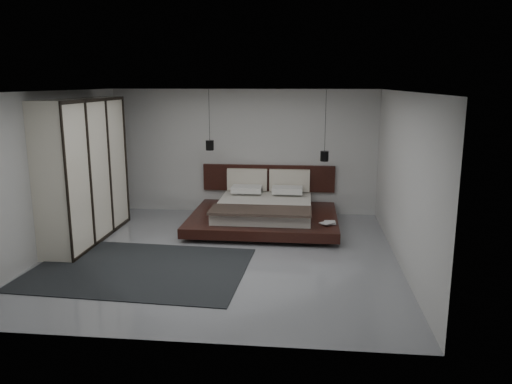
# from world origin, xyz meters

# --- Properties ---
(floor) EXTENTS (6.00, 6.00, 0.00)m
(floor) POSITION_xyz_m (0.00, 0.00, 0.00)
(floor) COLOR gray
(floor) RESTS_ON ground
(ceiling) EXTENTS (6.00, 6.00, 0.00)m
(ceiling) POSITION_xyz_m (0.00, 0.00, 2.80)
(ceiling) COLOR white
(ceiling) RESTS_ON wall_back
(wall_back) EXTENTS (6.00, 0.00, 6.00)m
(wall_back) POSITION_xyz_m (0.00, 3.00, 1.40)
(wall_back) COLOR beige
(wall_back) RESTS_ON floor
(wall_front) EXTENTS (6.00, 0.00, 6.00)m
(wall_front) POSITION_xyz_m (0.00, -3.00, 1.40)
(wall_front) COLOR beige
(wall_front) RESTS_ON floor
(wall_left) EXTENTS (0.00, 6.00, 6.00)m
(wall_left) POSITION_xyz_m (-3.00, 0.00, 1.40)
(wall_left) COLOR beige
(wall_left) RESTS_ON floor
(wall_right) EXTENTS (0.00, 6.00, 6.00)m
(wall_right) POSITION_xyz_m (3.00, 0.00, 1.40)
(wall_right) COLOR beige
(wall_right) RESTS_ON floor
(lattice_screen) EXTENTS (0.05, 0.90, 2.60)m
(lattice_screen) POSITION_xyz_m (-2.95, 2.45, 1.30)
(lattice_screen) COLOR black
(lattice_screen) RESTS_ON floor
(bed) EXTENTS (2.99, 2.48, 1.11)m
(bed) POSITION_xyz_m (0.58, 1.90, 0.30)
(bed) COLOR black
(bed) RESTS_ON floor
(book_lower) EXTENTS (0.22, 0.29, 0.03)m
(book_lower) POSITION_xyz_m (1.81, 1.22, 0.29)
(book_lower) COLOR #99724C
(book_lower) RESTS_ON bed
(book_upper) EXTENTS (0.33, 0.34, 0.02)m
(book_upper) POSITION_xyz_m (1.78, 1.18, 0.32)
(book_upper) COLOR #99724C
(book_upper) RESTS_ON book_lower
(pendant_left) EXTENTS (0.17, 0.17, 1.29)m
(pendant_left) POSITION_xyz_m (-0.65, 2.39, 1.62)
(pendant_left) COLOR black
(pendant_left) RESTS_ON ceiling
(pendant_right) EXTENTS (0.17, 0.17, 1.49)m
(pendant_right) POSITION_xyz_m (1.81, 2.39, 1.42)
(pendant_right) COLOR black
(pendant_right) RESTS_ON ceiling
(wardrobe) EXTENTS (0.64, 2.71, 2.66)m
(wardrobe) POSITION_xyz_m (-2.70, 0.65, 1.33)
(wardrobe) COLOR white
(wardrobe) RESTS_ON floor
(rug) EXTENTS (3.51, 2.59, 0.01)m
(rug) POSITION_xyz_m (-1.20, -0.82, 0.01)
(rug) COLOR black
(rug) RESTS_ON floor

